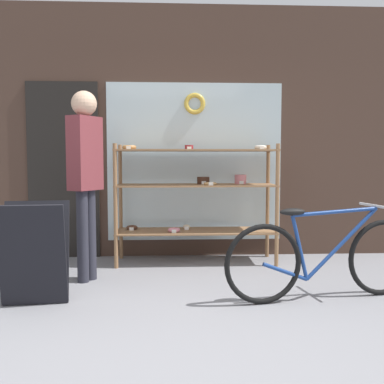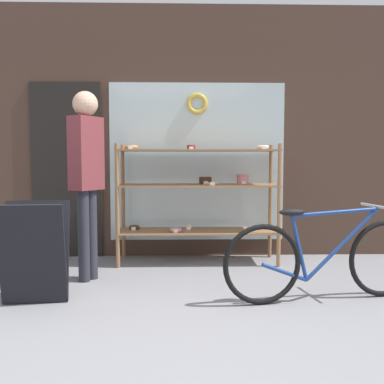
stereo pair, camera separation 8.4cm
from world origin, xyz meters
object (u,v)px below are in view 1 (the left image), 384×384
sandwich_board (34,254)px  pedestrian (85,168)px  bicycle (324,258)px  display_case (196,190)px

sandwich_board → pedestrian: size_ratio=0.45×
bicycle → sandwich_board: 2.39m
sandwich_board → pedestrian: bearing=61.5°
bicycle → pedestrian: bearing=152.8°
sandwich_board → pedestrian: (0.29, 0.68, 0.68)m
sandwich_board → pedestrian: pedestrian is taller
display_case → sandwich_board: size_ratio=2.18×
display_case → pedestrian: size_ratio=0.99×
bicycle → sandwich_board: (-2.39, -0.01, 0.06)m
bicycle → sandwich_board: size_ratio=2.11×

